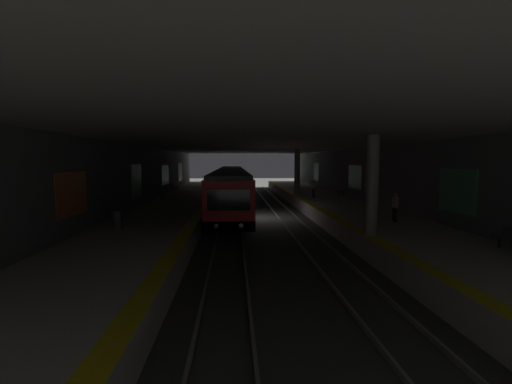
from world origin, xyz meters
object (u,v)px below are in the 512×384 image
(pillar_near, at_px, (372,185))
(trash_bin, at_px, (117,220))
(pillar_far, at_px, (297,172))
(bench_left_mid, at_px, (342,191))
(person_waiting_near, at_px, (314,188))
(bench_right_near, at_px, (115,212))
(person_walking_mid, at_px, (395,206))
(bench_right_mid, at_px, (176,186))
(metro_train, at_px, (231,184))

(pillar_near, bearing_deg, trash_bin, 79.29)
(pillar_far, bearing_deg, bench_left_mid, -104.91)
(pillar_far, xyz_separation_m, person_waiting_near, (-2.42, -1.09, -1.36))
(bench_right_near, bearing_deg, pillar_near, -107.90)
(bench_right_near, distance_m, person_walking_mid, 15.63)
(bench_right_mid, height_order, trash_bin, bench_right_mid)
(person_waiting_near, relative_size, person_walking_mid, 1.06)
(pillar_near, height_order, person_walking_mid, pillar_near)
(bench_left_mid, bearing_deg, bench_right_near, 126.57)
(bench_right_mid, bearing_deg, person_waiting_near, -121.30)
(trash_bin, bearing_deg, person_walking_mid, -86.64)
(person_waiting_near, bearing_deg, bench_left_mid, -67.21)
(metro_train, height_order, bench_right_near, metro_train)
(bench_right_mid, height_order, person_waiting_near, person_waiting_near)
(person_walking_mid, bearing_deg, trash_bin, 93.36)
(bench_left_mid, height_order, bench_right_mid, same)
(bench_right_near, xyz_separation_m, person_walking_mid, (-0.99, -15.59, 0.34))
(pillar_near, xyz_separation_m, person_waiting_near, (15.52, -1.09, -1.36))
(metro_train, xyz_separation_m, bench_left_mid, (-3.32, -10.73, -0.45))
(bench_left_mid, distance_m, bench_right_near, 21.25)
(bench_right_near, height_order, person_waiting_near, person_waiting_near)
(metro_train, xyz_separation_m, person_waiting_near, (-4.62, -7.64, -0.06))
(person_walking_mid, xyz_separation_m, trash_bin, (-0.87, 14.86, -0.43))
(bench_left_mid, bearing_deg, metro_train, 72.83)
(pillar_far, bearing_deg, pillar_near, 180.00)
(metro_train, relative_size, bench_right_mid, 20.71)
(pillar_far, height_order, bench_right_near, pillar_far)
(pillar_near, relative_size, bench_right_mid, 2.68)
(bench_left_mid, bearing_deg, pillar_near, 166.03)
(bench_left_mid, height_order, person_walking_mid, person_walking_mid)
(bench_right_near, relative_size, bench_right_mid, 1.00)
(pillar_far, relative_size, bench_right_near, 2.68)
(person_walking_mid, bearing_deg, person_waiting_near, 7.48)
(bench_right_mid, bearing_deg, person_walking_mid, -143.21)
(pillar_near, relative_size, person_walking_mid, 2.86)
(metro_train, distance_m, person_waiting_near, 8.92)
(bench_left_mid, relative_size, person_waiting_near, 1.01)
(person_waiting_near, height_order, trash_bin, person_waiting_near)
(bench_right_near, bearing_deg, metro_train, -21.62)
(pillar_near, relative_size, metro_train, 0.13)
(metro_train, distance_m, trash_bin, 18.71)
(person_walking_mid, bearing_deg, metro_train, 28.61)
(bench_right_near, height_order, bench_right_mid, same)
(person_waiting_near, bearing_deg, pillar_far, 24.21)
(pillar_near, height_order, person_waiting_near, pillar_near)
(person_waiting_near, height_order, person_walking_mid, person_waiting_near)
(pillar_near, xyz_separation_m, pillar_far, (17.94, 0.00, 0.00))
(pillar_near, xyz_separation_m, person_walking_mid, (3.17, -2.71, -1.42))
(metro_train, distance_m, bench_right_near, 17.20)
(metro_train, distance_m, person_walking_mid, 19.33)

